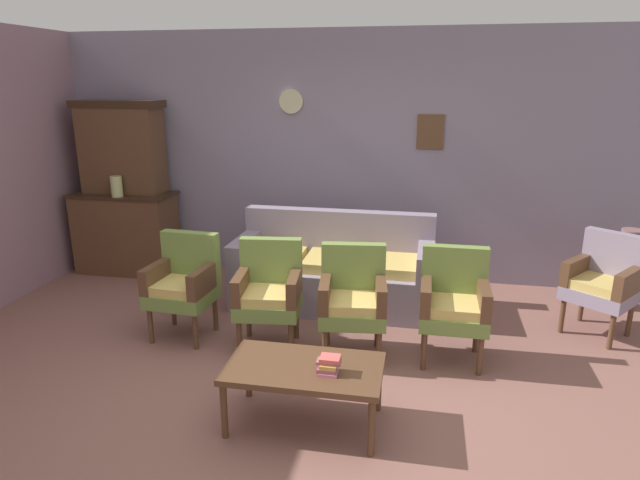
# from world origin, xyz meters

# --- Properties ---
(ground_plane) EXTENTS (7.68, 7.68, 0.00)m
(ground_plane) POSITION_xyz_m (0.00, 0.00, 0.00)
(ground_plane) COLOR #84564C
(wall_back_with_decor) EXTENTS (6.40, 0.09, 2.70)m
(wall_back_with_decor) POSITION_xyz_m (0.00, 2.63, 1.35)
(wall_back_with_decor) COLOR gray
(wall_back_with_decor) RESTS_ON ground
(side_cabinet) EXTENTS (1.16, 0.55, 0.93)m
(side_cabinet) POSITION_xyz_m (-2.52, 2.25, 0.47)
(side_cabinet) COLOR brown
(side_cabinet) RESTS_ON ground
(cabinet_upper_hutch) EXTENTS (0.99, 0.38, 1.03)m
(cabinet_upper_hutch) POSITION_xyz_m (-2.52, 2.33, 1.45)
(cabinet_upper_hutch) COLOR brown
(cabinet_upper_hutch) RESTS_ON side_cabinet
(vase_on_cabinet) EXTENTS (0.13, 0.13, 0.23)m
(vase_on_cabinet) POSITION_xyz_m (-2.48, 2.07, 1.05)
(vase_on_cabinet) COLOR #BABF7E
(vase_on_cabinet) RESTS_ON side_cabinet
(floral_couch) EXTENTS (1.96, 0.82, 0.90)m
(floral_couch) POSITION_xyz_m (0.02, 1.72, 0.33)
(floral_couch) COLOR gray
(floral_couch) RESTS_ON ground
(armchair_near_couch_end) EXTENTS (0.56, 0.53, 0.90)m
(armchair_near_couch_end) POSITION_xyz_m (-1.14, 0.78, 0.50)
(armchair_near_couch_end) COLOR olive
(armchair_near_couch_end) RESTS_ON ground
(armchair_by_doorway) EXTENTS (0.57, 0.55, 0.90)m
(armchair_by_doorway) POSITION_xyz_m (-0.36, 0.72, 0.50)
(armchair_by_doorway) COLOR olive
(armchair_by_doorway) RESTS_ON ground
(armchair_near_cabinet) EXTENTS (0.57, 0.55, 0.90)m
(armchair_near_cabinet) POSITION_xyz_m (0.35, 0.70, 0.50)
(armchair_near_cabinet) COLOR olive
(armchair_near_cabinet) RESTS_ON ground
(armchair_row_middle) EXTENTS (0.52, 0.49, 0.90)m
(armchair_row_middle) POSITION_xyz_m (1.14, 0.78, 0.50)
(armchair_row_middle) COLOR olive
(armchair_row_middle) RESTS_ON ground
(wingback_chair_by_fireplace) EXTENTS (0.71, 0.71, 0.90)m
(wingback_chair_by_fireplace) POSITION_xyz_m (2.44, 1.49, 0.50)
(wingback_chair_by_fireplace) COLOR gray
(wingback_chair_by_fireplace) RESTS_ON ground
(coffee_table) EXTENTS (1.00, 0.56, 0.42)m
(coffee_table) POSITION_xyz_m (0.17, -0.31, 0.38)
(coffee_table) COLOR brown
(coffee_table) RESTS_ON ground
(book_stack_on_table) EXTENTS (0.15, 0.12, 0.11)m
(book_stack_on_table) POSITION_xyz_m (0.34, -0.37, 0.48)
(book_stack_on_table) COLOR pink
(book_stack_on_table) RESTS_ON coffee_table
(floor_vase_by_wall) EXTENTS (0.20, 0.20, 0.80)m
(floor_vase_by_wall) POSITION_xyz_m (2.85, 2.15, 0.40)
(floor_vase_by_wall) COLOR #805B5C
(floor_vase_by_wall) RESTS_ON ground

